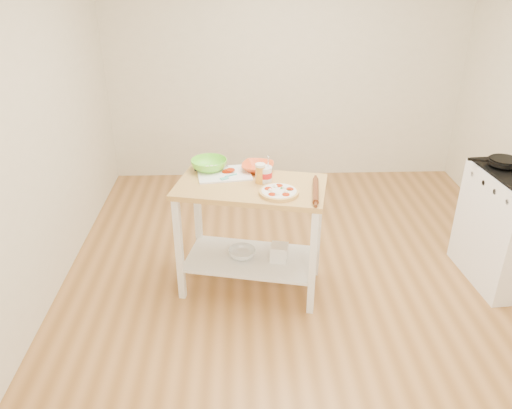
{
  "coord_description": "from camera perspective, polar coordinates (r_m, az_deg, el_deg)",
  "views": [
    {
      "loc": [
        -0.53,
        -3.33,
        2.43
      ],
      "look_at": [
        -0.42,
        -0.04,
        0.75
      ],
      "focal_mm": 35.0,
      "sensor_mm": 36.0,
      "label": 1
    }
  ],
  "objects": [
    {
      "name": "shelf_bin",
      "position": [
        3.92,
        2.66,
        -5.5
      ],
      "size": [
        0.16,
        0.16,
        0.13
      ],
      "primitive_type": "cube",
      "rotation": [
        0.0,
        0.0,
        -0.22
      ],
      "color": "white",
      "rests_on": "prep_island"
    },
    {
      "name": "pizza",
      "position": [
        3.51,
        2.64,
        1.44
      ],
      "size": [
        0.28,
        0.28,
        0.04
      ],
      "rotation": [
        0.0,
        0.0,
        -0.02
      ],
      "color": "#E6B862",
      "rests_on": "prep_island"
    },
    {
      "name": "green_bowl",
      "position": [
        3.91,
        -5.38,
        4.54
      ],
      "size": [
        0.31,
        0.31,
        0.09
      ],
      "primitive_type": "imported",
      "rotation": [
        0.0,
        0.0,
        -0.1
      ],
      "color": "#73E436",
      "rests_on": "prep_island"
    },
    {
      "name": "knife",
      "position": [
        3.91,
        -5.66,
        4.1
      ],
      "size": [
        0.26,
        0.1,
        0.01
      ],
      "rotation": [
        0.0,
        0.0,
        0.26
      ],
      "color": "silver",
      "rests_on": "cutting_board"
    },
    {
      "name": "beer_pint",
      "position": [
        3.66,
        0.49,
        3.59
      ],
      "size": [
        0.07,
        0.07,
        0.15
      ],
      "color": "gold",
      "rests_on": "prep_island"
    },
    {
      "name": "cutting_board",
      "position": [
        3.83,
        -3.69,
        3.56
      ],
      "size": [
        0.44,
        0.35,
        0.04
      ],
      "rotation": [
        0.0,
        0.0,
        0.14
      ],
      "color": "white",
      "rests_on": "prep_island"
    },
    {
      "name": "prep_island",
      "position": [
        3.77,
        -0.59,
        -1.22
      ],
      "size": [
        1.19,
        0.81,
        0.9
      ],
      "rotation": [
        0.0,
        0.0,
        -0.22
      ],
      "color": "tan",
      "rests_on": "ground"
    },
    {
      "name": "yogurt_tub",
      "position": [
        3.68,
        1.07,
        3.46
      ],
      "size": [
        0.1,
        0.1,
        0.21
      ],
      "color": "white",
      "rests_on": "prep_island"
    },
    {
      "name": "spatula",
      "position": [
        3.75,
        -3.23,
        3.19
      ],
      "size": [
        0.13,
        0.12,
        0.01
      ],
      "rotation": [
        0.0,
        0.0,
        0.52
      ],
      "color": "#4FC3B2",
      "rests_on": "cutting_board"
    },
    {
      "name": "room_shell",
      "position": [
        3.55,
        6.79,
        9.09
      ],
      "size": [
        4.04,
        4.54,
        2.74
      ],
      "color": "#AC763F",
      "rests_on": "ground"
    },
    {
      "name": "rolling_pin",
      "position": [
        3.54,
        6.83,
        1.56
      ],
      "size": [
        0.1,
        0.38,
        0.04
      ],
      "primitive_type": "cylinder",
      "rotation": [
        1.57,
        0.0,
        -0.14
      ],
      "color": "#622F16",
      "rests_on": "prep_island"
    },
    {
      "name": "skillet",
      "position": [
        4.31,
        26.41,
        4.4
      ],
      "size": [
        0.38,
        0.25,
        0.03
      ],
      "rotation": [
        0.0,
        0.0,
        -0.25
      ],
      "color": "black",
      "rests_on": "gas_stove"
    },
    {
      "name": "shelf_glass_bowl",
      "position": [
        3.96,
        -1.61,
        -5.59
      ],
      "size": [
        0.28,
        0.28,
        0.07
      ],
      "primitive_type": "imported",
      "rotation": [
        0.0,
        0.0,
        -0.38
      ],
      "color": "silver",
      "rests_on": "prep_island"
    },
    {
      "name": "orange_bowl",
      "position": [
        3.88,
        0.2,
        4.28
      ],
      "size": [
        0.3,
        0.3,
        0.06
      ],
      "primitive_type": "imported",
      "rotation": [
        0.0,
        0.0,
        -0.26
      ],
      "color": "#ED5723",
      "rests_on": "prep_island"
    }
  ]
}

